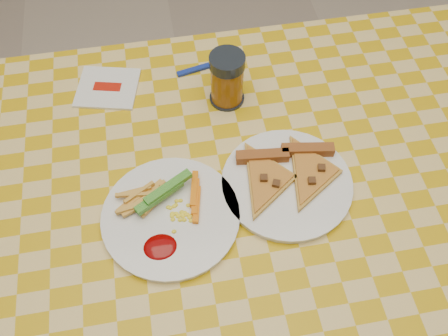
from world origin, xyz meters
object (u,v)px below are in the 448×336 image
Objects in this scene: plate_right at (287,184)px; drink_glass at (227,79)px; plate_left at (171,217)px; table at (228,222)px.

drink_glass reaches higher than plate_right.
drink_glass is (0.14, 0.25, 0.05)m from plate_left.
plate_left reaches higher than table.
drink_glass reaches higher than plate_left.
plate_left is at bearing -171.90° from plate_right.
drink_glass reaches higher than table.
plate_right is (0.21, 0.03, 0.00)m from plate_left.
plate_left is at bearing -119.53° from drink_glass.
table is 0.28m from drink_glass.
table is at bearing -99.92° from drink_glass.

